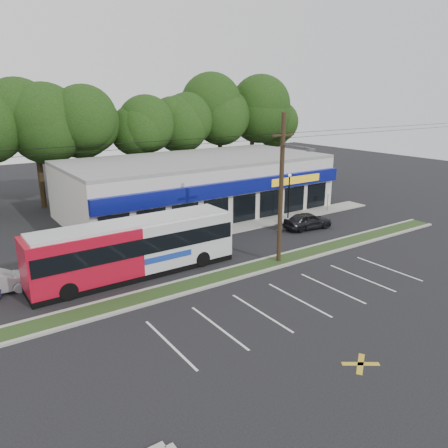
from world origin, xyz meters
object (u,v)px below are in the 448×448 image
metrobus (135,247)px  car_dark (308,221)px  lamp_post (289,191)px  pedestrian_a (214,229)px  utility_pole (280,185)px  pedestrian_b (279,221)px  sign_post (328,196)px

metrobus → car_dark: (16.17, 1.00, -1.15)m
lamp_post → pedestrian_a: 9.26m
lamp_post → pedestrian_a: (-9.00, -1.29, -1.76)m
metrobus → pedestrian_a: (7.94, 3.01, -0.97)m
utility_pole → car_dark: (7.40, 4.57, -4.69)m
utility_pole → pedestrian_b: 8.91m
utility_pole → metrobus: 10.11m
sign_post → pedestrian_b: 8.34m
lamp_post → sign_post: lamp_post is taller
sign_post → metrobus: size_ratio=0.17×
lamp_post → metrobus: (-16.94, -4.30, -0.79)m
lamp_post → pedestrian_b: lamp_post is taller
sign_post → pedestrian_b: sign_post is taller
utility_pole → lamp_post: (8.17, 7.87, -2.74)m
utility_pole → sign_post: size_ratio=22.47×
sign_post → car_dark: 6.59m
utility_pole → metrobus: (-8.77, 3.57, -3.54)m
lamp_post → car_dark: lamp_post is taller
utility_pole → pedestrian_a: 8.02m
lamp_post → pedestrian_a: lamp_post is taller
pedestrian_a → pedestrian_b: 6.00m
pedestrian_a → pedestrian_b: size_ratio=1.14×
metrobus → lamp_post: bearing=13.7°
car_dark → pedestrian_b: 2.55m
utility_pole → metrobus: size_ratio=3.78×
utility_pole → pedestrian_a: size_ratio=27.47×
metrobus → pedestrian_a: bearing=20.3°
lamp_post → car_dark: (-0.77, -3.30, -1.94)m
sign_post → car_dark: bearing=-151.9°
metrobus → utility_pole: bearing=-22.7°
car_dark → utility_pole: bearing=128.7°
utility_pole → pedestrian_a: (-0.83, 6.59, -4.50)m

